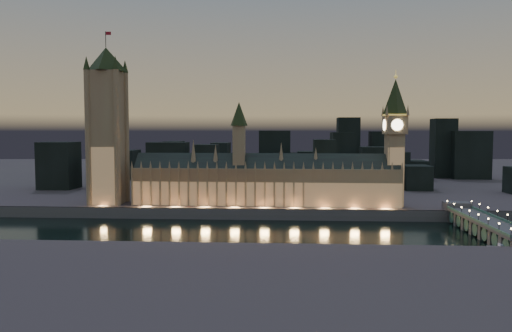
# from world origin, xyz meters

# --- Properties ---
(ground_plane) EXTENTS (2000.00, 2000.00, 0.00)m
(ground_plane) POSITION_xyz_m (0.00, 0.00, 0.00)
(ground_plane) COLOR black
(ground_plane) RESTS_ON ground
(north_bank) EXTENTS (2000.00, 960.00, 8.00)m
(north_bank) POSITION_xyz_m (0.00, 520.00, 4.00)
(north_bank) COLOR #46363F
(north_bank) RESTS_ON ground
(embankment_wall) EXTENTS (2000.00, 2.50, 8.00)m
(embankment_wall) POSITION_xyz_m (0.00, 41.00, 4.00)
(embankment_wall) COLOR #4E514C
(embankment_wall) RESTS_ON ground
(palace_of_westminster) EXTENTS (202.00, 24.68, 78.00)m
(palace_of_westminster) POSITION_xyz_m (10.78, 61.74, 26.37)
(palace_of_westminster) COLOR #9E7153
(palace_of_westminster) RESTS_ON north_bank
(victoria_tower) EXTENTS (31.68, 31.68, 131.61)m
(victoria_tower) POSITION_xyz_m (-110.00, 61.93, 73.50)
(victoria_tower) COLOR #9E7153
(victoria_tower) RESTS_ON north_bank
(elizabeth_tower) EXTENTS (18.00, 18.00, 101.01)m
(elizabeth_tower) POSITION_xyz_m (108.00, 61.92, 64.13)
(elizabeth_tower) COLOR #9E7153
(elizabeth_tower) RESTS_ON north_bank
(westminster_bridge) EXTENTS (17.73, 113.00, 15.90)m
(westminster_bridge) POSITION_xyz_m (148.97, -3.45, 5.99)
(westminster_bridge) COLOR #4E514C
(westminster_bridge) RESTS_ON ground
(city_backdrop) EXTENTS (474.53, 215.63, 86.42)m
(city_backdrop) POSITION_xyz_m (32.26, 247.19, 31.65)
(city_backdrop) COLOR black
(city_backdrop) RESTS_ON north_bank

